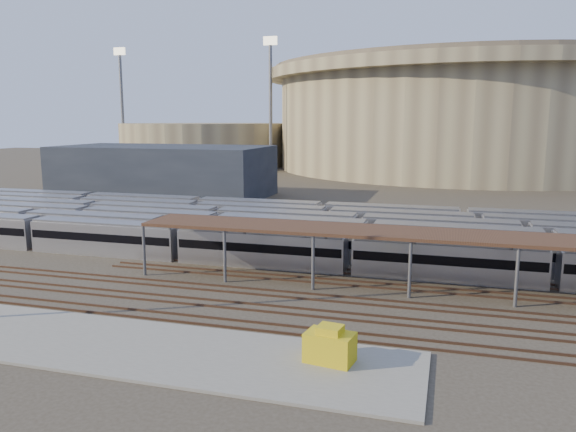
# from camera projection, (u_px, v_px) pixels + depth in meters

# --- Properties ---
(ground) EXTENTS (420.00, 420.00, 0.00)m
(ground) POSITION_uv_depth(u_px,v_px,m) (214.00, 285.00, 52.24)
(ground) COLOR #383026
(ground) RESTS_ON ground
(apron) EXTENTS (50.00, 9.00, 0.20)m
(apron) POSITION_uv_depth(u_px,v_px,m) (62.00, 338.00, 39.40)
(apron) COLOR gray
(apron) RESTS_ON ground
(subway_trains) EXTENTS (127.37, 23.90, 3.60)m
(subway_trains) POSITION_uv_depth(u_px,v_px,m) (266.00, 229.00, 69.74)
(subway_trains) COLOR #BABABF
(subway_trains) RESTS_ON ground
(inspection_shed) EXTENTS (60.30, 6.00, 5.30)m
(inspection_shed) POSITION_uv_depth(u_px,v_px,m) (463.00, 238.00, 49.13)
(inspection_shed) COLOR slate
(inspection_shed) RESTS_ON ground
(empty_tracks) EXTENTS (170.00, 9.62, 0.18)m
(empty_tracks) POSITION_uv_depth(u_px,v_px,m) (190.00, 301.00, 47.49)
(empty_tracks) COLOR #4C3323
(empty_tracks) RESTS_ON ground
(stadium) EXTENTS (124.00, 124.00, 32.50)m
(stadium) POSITION_uv_depth(u_px,v_px,m) (468.00, 116.00, 175.06)
(stadium) COLOR #9A8D68
(stadium) RESTS_ON ground
(secondary_arena) EXTENTS (56.00, 56.00, 14.00)m
(secondary_arena) POSITION_uv_depth(u_px,v_px,m) (205.00, 144.00, 190.57)
(secondary_arena) COLOR #9A8D68
(secondary_arena) RESTS_ON ground
(service_building) EXTENTS (42.00, 20.00, 10.00)m
(service_building) POSITION_uv_depth(u_px,v_px,m) (163.00, 171.00, 113.06)
(service_building) COLOR #1E232D
(service_building) RESTS_ON ground
(floodlight_0) EXTENTS (4.00, 1.00, 38.40)m
(floodlight_0) POSITION_uv_depth(u_px,v_px,m) (271.00, 100.00, 161.08)
(floodlight_0) COLOR slate
(floodlight_0) RESTS_ON ground
(floodlight_1) EXTENTS (4.00, 1.00, 38.40)m
(floodlight_1) POSITION_uv_depth(u_px,v_px,m) (122.00, 103.00, 185.67)
(floodlight_1) COLOR slate
(floodlight_1) RESTS_ON ground
(floodlight_3) EXTENTS (4.00, 1.00, 38.40)m
(floodlight_3) POSITION_uv_depth(u_px,v_px,m) (366.00, 104.00, 202.90)
(floodlight_3) COLOR slate
(floodlight_3) RESTS_ON ground
(yellow_equipment) EXTENTS (3.27, 2.34, 1.88)m
(yellow_equipment) POSITION_uv_depth(u_px,v_px,m) (330.00, 347.00, 35.18)
(yellow_equipment) COLOR gold
(yellow_equipment) RESTS_ON apron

